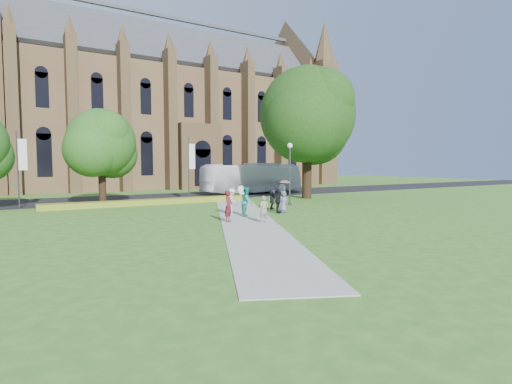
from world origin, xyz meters
TOP-DOWN VIEW (x-y plane):
  - ground at (0.00, 0.00)m, footprint 160.00×160.00m
  - road at (0.00, 20.00)m, footprint 160.00×10.00m
  - footpath at (0.00, 1.00)m, footprint 15.58×28.54m
  - flower_hedge at (-2.00, 13.20)m, footprint 18.00×1.40m
  - cathedral at (10.00, 39.73)m, footprint 52.60×18.25m
  - streetlamp at (7.50, 6.50)m, footprint 0.44×0.44m
  - large_tree at (13.00, 11.00)m, footprint 9.60×9.60m
  - street_tree_1 at (-6.00, 14.50)m, footprint 5.60×5.60m
  - banner_pole_0 at (2.11, 15.20)m, footprint 0.70×0.10m
  - banner_pole_1 at (-11.89, 15.20)m, footprint 0.70×0.10m
  - tour_coach at (11.73, 19.45)m, footprint 12.99×4.09m
  - pedestrian_0 at (-1.60, 0.32)m, footprint 0.81×0.78m
  - pedestrian_1 at (0.67, 2.06)m, footprint 1.16×1.18m
  - pedestrian_2 at (0.30, 3.46)m, footprint 1.31×1.17m
  - pedestrian_3 at (3.38, 2.33)m, footprint 1.06×0.92m
  - pedestrian_4 at (3.99, 2.53)m, footprint 0.82×0.61m
  - pedestrian_5 at (4.53, 4.73)m, footprint 1.35×1.36m
  - pedestrian_6 at (0.01, -1.05)m, footprint 0.62×0.46m
  - parasol at (4.17, 2.63)m, footprint 0.87×0.87m

SIDE VIEW (x-z plane):
  - ground at x=0.00m, z-range 0.00..0.00m
  - road at x=0.00m, z-range 0.00..0.02m
  - footpath at x=0.00m, z-range 0.00..0.04m
  - flower_hedge at x=-2.00m, z-range 0.00..0.45m
  - pedestrian_4 at x=3.99m, z-range 0.04..1.57m
  - pedestrian_5 at x=4.53m, z-range 0.04..1.61m
  - pedestrian_6 at x=0.01m, z-range 0.04..1.61m
  - pedestrian_3 at x=3.38m, z-range 0.04..1.76m
  - pedestrian_2 at x=0.30m, z-range 0.04..1.80m
  - pedestrian_0 at x=-1.60m, z-range 0.04..1.91m
  - pedestrian_1 at x=0.67m, z-range 0.04..1.96m
  - tour_coach at x=11.73m, z-range 0.02..3.58m
  - parasol at x=4.17m, z-range 1.57..2.23m
  - streetlamp at x=7.50m, z-range 0.68..5.92m
  - banner_pole_0 at x=2.11m, z-range 0.39..6.39m
  - banner_pole_1 at x=-11.89m, z-range 0.39..6.39m
  - street_tree_1 at x=-6.00m, z-range 1.20..9.25m
  - large_tree at x=13.00m, z-range 1.77..14.97m
  - cathedral at x=10.00m, z-range -1.02..26.98m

